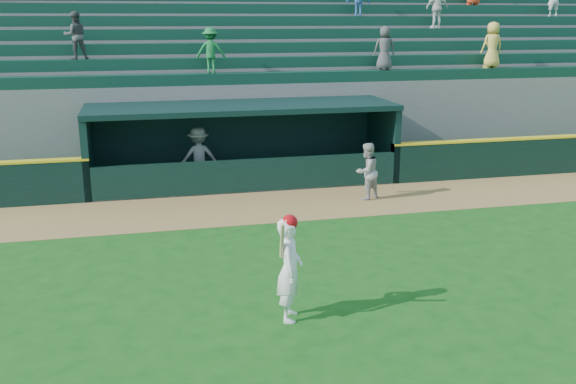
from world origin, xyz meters
The scene contains 7 objects.
ground centered at (0.00, 0.00, 0.00)m, with size 120.00×120.00×0.00m, color #154C13.
warning_track centered at (0.00, 4.90, 0.01)m, with size 40.00×3.00×0.01m, color olive.
dugout_player_front centered at (3.09, 5.00, 0.81)m, with size 0.79×0.62×1.63m, color #A8A9A3.
dugout_player_inside centered at (-1.37, 7.71, 0.90)m, with size 1.16×0.67×1.80m, color gray.
dugout centered at (0.00, 8.00, 1.36)m, with size 9.40×2.80×2.46m.
stands centered at (0.00, 12.57, 2.40)m, with size 34.50×6.28×7.56m.
batter_at_plate centered at (-0.79, -1.83, 0.94)m, with size 0.59×0.86×1.88m.
Camera 1 is at (-3.14, -11.65, 5.00)m, focal length 40.00 mm.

